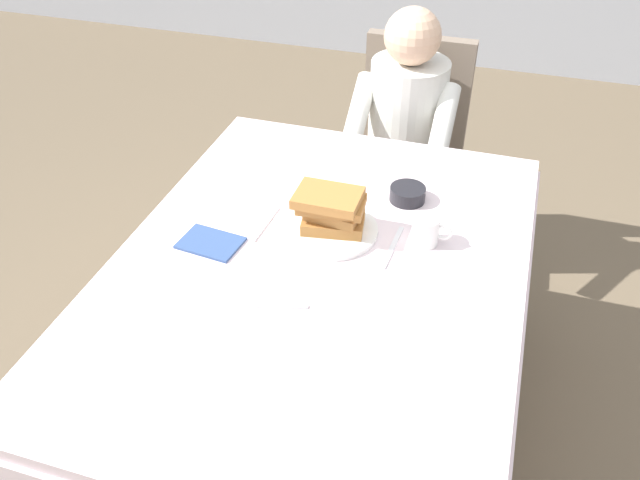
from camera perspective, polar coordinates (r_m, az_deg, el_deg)
name	(u,v)px	position (r m, az deg, el deg)	size (l,w,h in m)	color
ground_plane	(317,434)	(2.35, -0.23, -16.21)	(14.00, 14.00, 0.00)	brown
dining_table_main	(317,290)	(1.87, -0.28, -4.25)	(1.12, 1.52, 0.74)	silver
chair_diner	(409,138)	(2.88, 7.63, 8.65)	(0.44, 0.45, 0.93)	#7A6B5B
diner_person	(404,124)	(2.68, 7.21, 9.74)	(0.40, 0.43, 1.12)	silver
plate_breakfast	(330,230)	(1.93, 0.82, 0.89)	(0.28, 0.28, 0.02)	white
breakfast_stack	(331,209)	(1.89, 0.94, 2.64)	(0.20, 0.15, 0.12)	#A36B33
cup_coffee	(426,231)	(1.89, 9.04, 0.80)	(0.11, 0.08, 0.08)	white
bowl_butter	(408,194)	(2.07, 7.47, 3.92)	(0.11, 0.11, 0.04)	black
fork_left_of_plate	(266,224)	(1.97, -4.66, 1.41)	(0.18, 0.01, 0.01)	silver
knife_right_of_plate	(392,247)	(1.88, 6.19, -0.61)	(0.20, 0.01, 0.01)	silver
spoon_near_edge	(278,306)	(1.69, -3.57, -5.63)	(0.15, 0.01, 0.01)	silver
napkin_folded	(211,242)	(1.91, -9.26, -0.16)	(0.17, 0.12, 0.01)	#334C7F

